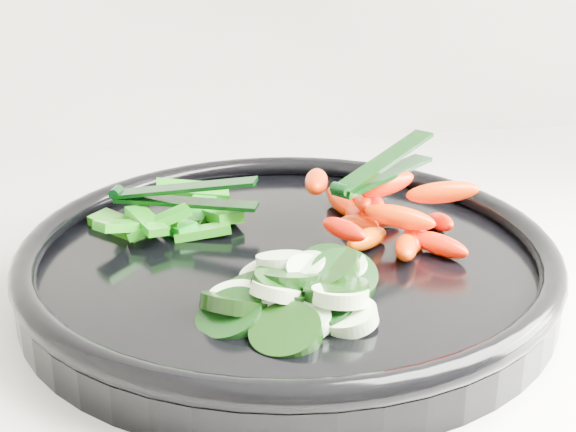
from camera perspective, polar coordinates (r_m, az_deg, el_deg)
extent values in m
cylinder|color=black|center=(0.57, 0.00, -3.97)|extent=(0.47, 0.47, 0.02)
torus|color=black|center=(0.56, 0.00, -2.27)|extent=(0.48, 0.48, 0.02)
cylinder|color=black|center=(0.46, -0.16, -8.29)|extent=(0.05, 0.06, 0.03)
cylinder|color=beige|center=(0.47, 1.42, -7.52)|extent=(0.04, 0.04, 0.02)
cylinder|color=black|center=(0.49, -3.52, -6.30)|extent=(0.06, 0.06, 0.03)
cylinder|color=beige|center=(0.49, -1.39, -6.37)|extent=(0.03, 0.03, 0.02)
cylinder|color=black|center=(0.48, 2.15, -6.71)|extent=(0.07, 0.07, 0.02)
cylinder|color=beige|center=(0.48, 4.34, -7.22)|extent=(0.05, 0.05, 0.02)
cylinder|color=black|center=(0.51, -1.09, -5.09)|extent=(0.06, 0.06, 0.02)
cylinder|color=beige|center=(0.52, -1.50, -4.26)|extent=(0.05, 0.05, 0.02)
cylinder|color=black|center=(0.50, -1.95, -5.54)|extent=(0.06, 0.06, 0.02)
cylinder|color=#DBF4C3|center=(0.50, -3.85, -5.79)|extent=(0.04, 0.04, 0.01)
cylinder|color=black|center=(0.48, -4.12, -7.11)|extent=(0.06, 0.06, 0.03)
cylinder|color=beige|center=(0.49, -2.49, -6.55)|extent=(0.03, 0.03, 0.02)
cylinder|color=black|center=(0.51, 2.61, -4.03)|extent=(0.06, 0.06, 0.03)
cylinder|color=beige|center=(0.51, 4.19, -3.85)|extent=(0.03, 0.03, 0.02)
cylinder|color=black|center=(0.50, -0.03, -4.32)|extent=(0.06, 0.06, 0.02)
cylinder|color=beige|center=(0.52, -0.51, -3.21)|extent=(0.03, 0.03, 0.02)
cylinder|color=black|center=(0.49, -0.55, -5.13)|extent=(0.04, 0.05, 0.02)
cylinder|color=beige|center=(0.48, -0.91, -5.43)|extent=(0.04, 0.04, 0.02)
cylinder|color=black|center=(0.50, 4.00, -4.32)|extent=(0.06, 0.06, 0.03)
cylinder|color=#DAEFBF|center=(0.50, 1.38, -4.14)|extent=(0.04, 0.04, 0.02)
cylinder|color=black|center=(0.52, 2.51, -3.47)|extent=(0.05, 0.05, 0.02)
cylinder|color=beige|center=(0.51, 0.96, -3.82)|extent=(0.04, 0.04, 0.02)
cylinder|color=black|center=(0.49, 3.41, -5.25)|extent=(0.05, 0.05, 0.02)
cylinder|color=beige|center=(0.48, 3.71, -5.69)|extent=(0.04, 0.04, 0.02)
ellipsoid|color=#F22C00|center=(0.59, 8.99, -1.20)|extent=(0.03, 0.05, 0.03)
ellipsoid|color=#E75400|center=(0.57, 5.64, -1.63)|extent=(0.05, 0.04, 0.02)
ellipsoid|color=#FD2100|center=(0.57, 10.72, -2.02)|extent=(0.04, 0.05, 0.02)
ellipsoid|color=#DB3700|center=(0.60, 5.08, -0.59)|extent=(0.03, 0.04, 0.02)
ellipsoid|color=#EA1300|center=(0.61, 10.78, -0.40)|extent=(0.02, 0.04, 0.02)
ellipsoid|color=#F30C00|center=(0.61, 5.16, -0.04)|extent=(0.03, 0.04, 0.02)
ellipsoid|color=red|center=(0.56, 8.40, -2.23)|extent=(0.03, 0.05, 0.02)
ellipsoid|color=#FD2F00|center=(0.61, 6.28, -0.16)|extent=(0.04, 0.02, 0.02)
ellipsoid|color=#FF1900|center=(0.65, 4.66, 1.31)|extent=(0.03, 0.05, 0.02)
ellipsoid|color=#DE4000|center=(0.64, 3.79, 1.08)|extent=(0.02, 0.05, 0.02)
ellipsoid|color=#FC1500|center=(0.55, 3.98, -0.95)|extent=(0.03, 0.05, 0.02)
ellipsoid|color=#E84100|center=(0.64, 6.22, 2.32)|extent=(0.03, 0.06, 0.03)
ellipsoid|color=#F71200|center=(0.60, 5.90, 0.99)|extent=(0.02, 0.04, 0.02)
ellipsoid|color=#E54200|center=(0.58, 7.96, -0.08)|extent=(0.05, 0.04, 0.02)
ellipsoid|color=#F91A00|center=(0.60, 5.51, 1.08)|extent=(0.03, 0.05, 0.02)
ellipsoid|color=#F41800|center=(0.60, 7.09, 2.25)|extent=(0.05, 0.03, 0.03)
ellipsoid|color=#E63600|center=(0.60, 2.04, 2.47)|extent=(0.03, 0.05, 0.02)
ellipsoid|color=#FF2D00|center=(0.60, 6.78, 2.34)|extent=(0.04, 0.04, 0.02)
ellipsoid|color=red|center=(0.59, 10.95, 1.66)|extent=(0.06, 0.03, 0.02)
cube|color=#0A7311|center=(0.61, -8.22, -0.61)|extent=(0.04, 0.05, 0.02)
cube|color=#116D0A|center=(0.62, -6.97, -0.25)|extent=(0.05, 0.05, 0.02)
cube|color=#19740B|center=(0.63, -5.15, 0.14)|extent=(0.04, 0.06, 0.02)
cube|color=#246709|center=(0.59, -6.11, -1.12)|extent=(0.04, 0.02, 0.01)
cube|color=#09680D|center=(0.62, -6.73, -0.05)|extent=(0.04, 0.06, 0.02)
cube|color=#16730A|center=(0.62, -11.89, -0.65)|extent=(0.05, 0.05, 0.01)
cube|color=#1D690A|center=(0.61, -10.85, -0.71)|extent=(0.05, 0.07, 0.03)
cube|color=#166409|center=(0.59, -9.25, -0.43)|extent=(0.05, 0.03, 0.02)
cube|color=#0E700A|center=(0.59, -11.41, -0.68)|extent=(0.05, 0.04, 0.02)
cube|color=#196209|center=(0.59, -10.04, -0.33)|extent=(0.03, 0.05, 0.01)
cube|color=#0D6C0A|center=(0.65, -6.81, 1.85)|extent=(0.06, 0.02, 0.02)
cylinder|color=black|center=(0.55, 3.73, 1.92)|extent=(0.01, 0.01, 0.01)
cube|color=black|center=(0.59, 6.88, 2.91)|extent=(0.10, 0.08, 0.00)
cube|color=black|center=(0.59, 6.93, 3.96)|extent=(0.09, 0.08, 0.02)
cylinder|color=black|center=(0.63, -12.12, 1.67)|extent=(0.01, 0.01, 0.01)
cube|color=black|center=(0.61, -7.28, 0.98)|extent=(0.11, 0.05, 0.00)
cube|color=black|center=(0.61, -7.33, 2.00)|extent=(0.11, 0.05, 0.02)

